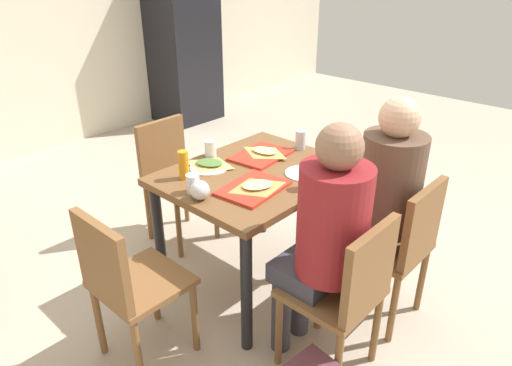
% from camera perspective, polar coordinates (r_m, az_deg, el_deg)
% --- Properties ---
extents(ground_plane, '(10.00, 10.00, 0.02)m').
position_cam_1_polar(ground_plane, '(3.03, 0.00, -11.81)').
color(ground_plane, '#B7A893').
extents(back_wall, '(10.00, 0.10, 2.80)m').
position_cam_1_polar(back_wall, '(5.15, -28.82, 18.08)').
color(back_wall, beige).
rests_on(back_wall, ground_plane).
extents(main_table, '(1.03, 0.83, 0.76)m').
position_cam_1_polar(main_table, '(2.68, 0.00, -0.62)').
color(main_table, brown).
rests_on(main_table, ground_plane).
extents(chair_near_left, '(0.40, 0.40, 0.86)m').
position_cam_1_polar(chair_near_left, '(2.18, 11.20, -12.73)').
color(chair_near_left, brown).
rests_on(chair_near_left, ground_plane).
extents(chair_near_right, '(0.40, 0.40, 0.86)m').
position_cam_1_polar(chair_near_right, '(2.57, 17.40, -7.02)').
color(chair_near_right, brown).
rests_on(chair_near_right, ground_plane).
extents(chair_far_side, '(0.40, 0.40, 0.86)m').
position_cam_1_polar(chair_far_side, '(3.28, -10.32, 1.35)').
color(chair_far_side, brown).
rests_on(chair_far_side, ground_plane).
extents(chair_left_end, '(0.40, 0.40, 0.86)m').
position_cam_1_polar(chair_left_end, '(2.28, -15.79, -11.45)').
color(chair_left_end, brown).
rests_on(chair_left_end, ground_plane).
extents(person_in_red, '(0.32, 0.42, 1.27)m').
position_cam_1_polar(person_in_red, '(2.10, 8.54, -5.96)').
color(person_in_red, '#383842').
rests_on(person_in_red, ground_plane).
extents(person_in_brown_jacket, '(0.32, 0.42, 1.27)m').
position_cam_1_polar(person_in_brown_jacket, '(2.49, 15.30, -1.17)').
color(person_in_brown_jacket, '#383842').
rests_on(person_in_brown_jacket, ground_plane).
extents(tray_red_near, '(0.39, 0.30, 0.02)m').
position_cam_1_polar(tray_red_near, '(2.42, -0.36, -0.63)').
color(tray_red_near, red).
rests_on(tray_red_near, main_table).
extents(tray_red_far, '(0.39, 0.30, 0.02)m').
position_cam_1_polar(tray_red_far, '(2.83, 0.62, 3.46)').
color(tray_red_far, red).
rests_on(tray_red_far, main_table).
extents(paper_plate_center, '(0.22, 0.22, 0.01)m').
position_cam_1_polar(paper_plate_center, '(2.68, -5.83, 1.90)').
color(paper_plate_center, white).
rests_on(paper_plate_center, main_table).
extents(paper_plate_near_edge, '(0.22, 0.22, 0.01)m').
position_cam_1_polar(paper_plate_near_edge, '(2.61, 5.99, 1.19)').
color(paper_plate_near_edge, white).
rests_on(paper_plate_near_edge, main_table).
extents(pizza_slice_a, '(0.29, 0.25, 0.02)m').
position_cam_1_polar(pizza_slice_a, '(2.40, 0.20, -0.36)').
color(pizza_slice_a, '#C68C47').
rests_on(pizza_slice_a, tray_red_near).
extents(pizza_slice_b, '(0.18, 0.25, 0.02)m').
position_cam_1_polar(pizza_slice_b, '(2.84, 1.08, 3.90)').
color(pizza_slice_b, tan).
rests_on(pizza_slice_b, tray_red_far).
extents(pizza_slice_c, '(0.25, 0.28, 0.02)m').
position_cam_1_polar(pizza_slice_c, '(2.70, -5.75, 2.41)').
color(pizza_slice_c, '#DBAD60').
rests_on(pizza_slice_c, paper_plate_center).
extents(plastic_cup_a, '(0.07, 0.07, 0.10)m').
position_cam_1_polar(plastic_cup_a, '(2.83, -5.63, 4.24)').
color(plastic_cup_a, white).
rests_on(plastic_cup_a, main_table).
extents(plastic_cup_b, '(0.07, 0.07, 0.10)m').
position_cam_1_polar(plastic_cup_b, '(2.43, 6.54, 0.39)').
color(plastic_cup_b, white).
rests_on(plastic_cup_b, main_table).
extents(plastic_cup_c, '(0.07, 0.07, 0.10)m').
position_cam_1_polar(plastic_cup_c, '(2.40, -7.78, -0.06)').
color(plastic_cup_c, white).
rests_on(plastic_cup_c, main_table).
extents(soda_can, '(0.07, 0.07, 0.12)m').
position_cam_1_polar(soda_can, '(2.93, 5.52, 5.31)').
color(soda_can, '#B7BCC6').
rests_on(soda_can, main_table).
extents(condiment_bottle, '(0.06, 0.06, 0.16)m').
position_cam_1_polar(condiment_bottle, '(2.54, -8.91, 2.22)').
color(condiment_bottle, orange).
rests_on(condiment_bottle, main_table).
extents(foil_bundle, '(0.10, 0.10, 0.10)m').
position_cam_1_polar(foil_bundle, '(2.32, -6.94, -0.88)').
color(foil_bundle, silver).
rests_on(foil_bundle, main_table).
extents(drink_fridge, '(0.70, 0.60, 1.90)m').
position_cam_1_polar(drink_fridge, '(5.80, -8.94, 16.88)').
color(drink_fridge, black).
rests_on(drink_fridge, ground_plane).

